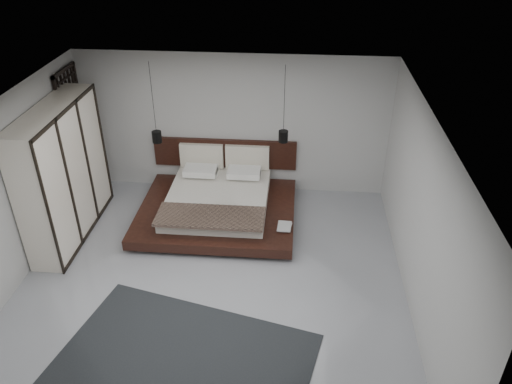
# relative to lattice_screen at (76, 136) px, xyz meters

# --- Properties ---
(floor) EXTENTS (6.00, 6.00, 0.00)m
(floor) POSITION_rel_lattice_screen_xyz_m (2.95, -2.45, -1.30)
(floor) COLOR #97999F
(floor) RESTS_ON ground
(ceiling) EXTENTS (6.00, 6.00, 0.00)m
(ceiling) POSITION_rel_lattice_screen_xyz_m (2.95, -2.45, 1.50)
(ceiling) COLOR white
(ceiling) RESTS_ON wall_back
(wall_back) EXTENTS (6.00, 0.00, 6.00)m
(wall_back) POSITION_rel_lattice_screen_xyz_m (2.95, 0.55, 0.10)
(wall_back) COLOR #AFAFAD
(wall_back) RESTS_ON floor
(wall_left) EXTENTS (0.00, 6.00, 6.00)m
(wall_left) POSITION_rel_lattice_screen_xyz_m (-0.05, -2.45, 0.10)
(wall_left) COLOR #AFAFAD
(wall_left) RESTS_ON floor
(wall_right) EXTENTS (0.00, 6.00, 6.00)m
(wall_right) POSITION_rel_lattice_screen_xyz_m (5.95, -2.45, 0.10)
(wall_right) COLOR #AFAFAD
(wall_right) RESTS_ON floor
(lattice_screen) EXTENTS (0.05, 0.90, 2.60)m
(lattice_screen) POSITION_rel_lattice_screen_xyz_m (0.00, 0.00, 0.00)
(lattice_screen) COLOR black
(lattice_screen) RESTS_ON floor
(bed) EXTENTS (2.86, 2.42, 1.09)m
(bed) POSITION_rel_lattice_screen_xyz_m (2.77, -0.55, -1.01)
(bed) COLOR black
(bed) RESTS_ON floor
(book_lower) EXTENTS (0.26, 0.32, 0.03)m
(book_lower) POSITION_rel_lattice_screen_xyz_m (3.94, -1.21, -1.02)
(book_lower) COLOR #99724C
(book_lower) RESTS_ON bed
(book_upper) EXTENTS (0.25, 0.33, 0.02)m
(book_upper) POSITION_rel_lattice_screen_xyz_m (3.92, -1.24, -0.99)
(book_upper) COLOR #99724C
(book_upper) RESTS_ON book_lower
(pendant_left) EXTENTS (0.18, 0.18, 1.53)m
(pendant_left) POSITION_rel_lattice_screen_xyz_m (1.59, -0.09, 0.09)
(pendant_left) COLOR black
(pendant_left) RESTS_ON ceiling
(pendant_right) EXTENTS (0.17, 0.17, 1.42)m
(pendant_right) POSITION_rel_lattice_screen_xyz_m (3.94, -0.09, 0.19)
(pendant_right) COLOR black
(pendant_right) RESTS_ON ceiling
(wardrobe) EXTENTS (0.57, 2.41, 2.36)m
(wardrobe) POSITION_rel_lattice_screen_xyz_m (0.25, -1.25, -0.12)
(wardrobe) COLOR silver
(wardrobe) RESTS_ON floor
(rug) EXTENTS (3.74, 3.06, 0.01)m
(rug) POSITION_rel_lattice_screen_xyz_m (2.80, -4.15, -1.29)
(rug) COLOR black
(rug) RESTS_ON floor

